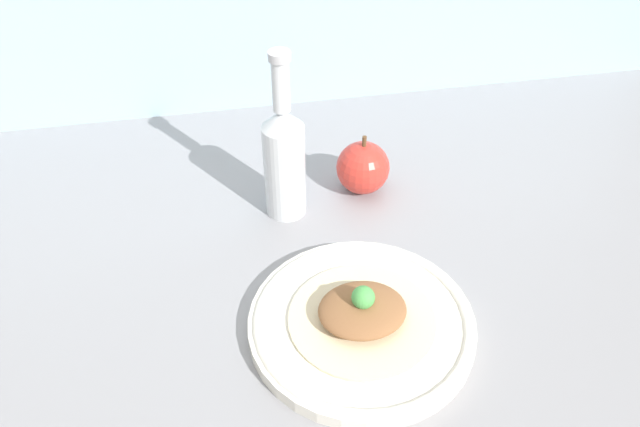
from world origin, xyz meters
The scene contains 5 objects.
ground_plane centered at (0.00, 0.00, -2.00)cm, with size 180.00×110.00×4.00cm, color gray.
plate centered at (10.00, -6.17, 1.24)cm, with size 29.39×29.39×2.34cm.
plated_food centered at (10.00, -6.17, 3.46)cm, with size 19.06×19.06×5.75cm.
cider_bottle centered at (3.98, 19.64, 10.28)cm, with size 6.36×6.36×27.30cm.
apple centered at (17.10, 22.60, 4.35)cm, with size 8.69×8.69×10.35cm.
Camera 1 is at (-4.99, -56.16, 64.54)cm, focal length 35.00 mm.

